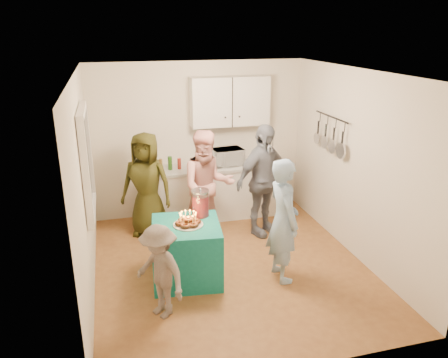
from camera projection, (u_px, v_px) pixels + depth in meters
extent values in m
plane|color=brown|center=(231.00, 266.00, 6.00)|extent=(4.00, 4.00, 0.00)
plane|color=white|center=(232.00, 73.00, 5.14)|extent=(4.00, 4.00, 0.00)
plane|color=silver|center=(199.00, 140.00, 7.39)|extent=(3.60, 3.60, 0.00)
plane|color=silver|center=(84.00, 190.00, 5.13)|extent=(4.00, 4.00, 0.00)
plane|color=silver|center=(357.00, 166.00, 6.01)|extent=(4.00, 4.00, 0.00)
cube|color=black|center=(85.00, 162.00, 5.33)|extent=(0.04, 1.00, 1.20)
cube|color=white|center=(215.00, 192.00, 7.46)|extent=(2.20, 0.58, 0.86)
cube|color=beige|center=(215.00, 167.00, 7.31)|extent=(2.24, 0.62, 0.05)
cube|color=white|center=(230.00, 101.00, 7.16)|extent=(1.30, 0.30, 0.80)
cube|color=black|center=(329.00, 133.00, 6.53)|extent=(0.12, 1.00, 0.60)
imported|color=white|center=(227.00, 157.00, 7.31)|extent=(0.54, 0.40, 0.28)
cube|color=#117268|center=(187.00, 252.00, 5.60)|extent=(0.95, 0.95, 0.76)
cylinder|color=red|center=(200.00, 204.00, 5.68)|extent=(0.22, 0.22, 0.34)
imported|color=#98BADD|center=(283.00, 220.00, 5.48)|extent=(0.42, 0.61, 1.62)
imported|color=#545318|center=(147.00, 185.00, 6.70)|extent=(0.95, 0.82, 1.63)
imported|color=#DA7171|center=(208.00, 187.00, 6.51)|extent=(0.84, 0.66, 1.71)
imported|color=black|center=(262.00, 181.00, 6.69)|extent=(1.11, 0.84, 1.76)
imported|color=#62554E|center=(160.00, 272.00, 4.81)|extent=(0.74, 0.83, 1.11)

